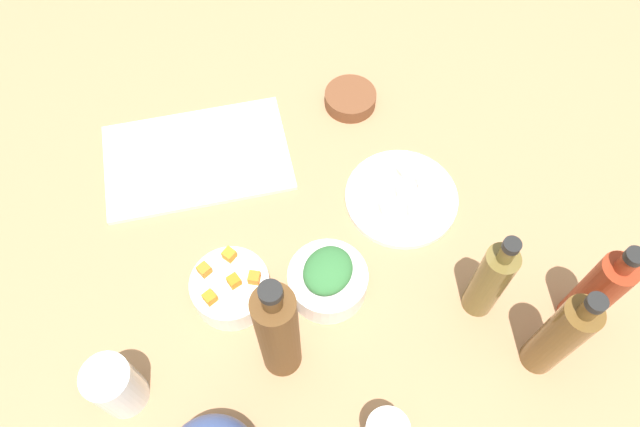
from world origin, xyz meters
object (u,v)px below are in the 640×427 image
(bowl_small_side, at_px, (350,99))
(bottle_2, at_px, (597,292))
(bottle_0, at_px, (560,336))
(bowl_greens, at_px, (328,281))
(plate_tofu, at_px, (401,198))
(bowl_carrots, at_px, (231,289))
(drinking_glass_1, at_px, (116,386))
(bottle_1, at_px, (278,333))
(bottle_3, at_px, (490,280))
(cutting_board, at_px, (197,158))

(bowl_small_side, height_order, bottle_2, bottle_2)
(bottle_2, bearing_deg, bottle_0, 31.62)
(bowl_greens, distance_m, bottle_0, 0.36)
(plate_tofu, height_order, bottle_2, bottle_2)
(bowl_carrots, height_order, drinking_glass_1, drinking_glass_1)
(bottle_0, relative_size, drinking_glass_1, 2.18)
(bowl_greens, relative_size, bowl_carrots, 1.02)
(bowl_carrots, bearing_deg, bottle_1, 116.30)
(plate_tofu, height_order, drinking_glass_1, drinking_glass_1)
(bottle_3, bearing_deg, plate_tofu, -73.26)
(bowl_carrots, relative_size, drinking_glass_1, 1.15)
(bottle_2, bearing_deg, drinking_glass_1, -2.42)
(bowl_small_side, bearing_deg, bottle_1, 64.32)
(cutting_board, relative_size, bowl_small_side, 3.37)
(plate_tofu, relative_size, bowl_greens, 1.56)
(bowl_carrots, height_order, bottle_3, bottle_3)
(plate_tofu, distance_m, bottle_3, 0.25)
(plate_tofu, height_order, bowl_carrots, bowl_carrots)
(bowl_small_side, height_order, bottle_1, bottle_1)
(bottle_3, bearing_deg, bottle_0, 119.11)
(bottle_0, relative_size, bottle_1, 0.87)
(bowl_small_side, bearing_deg, bottle_2, 115.86)
(bowl_carrots, distance_m, bottle_3, 0.41)
(cutting_board, distance_m, bowl_carrots, 0.29)
(bottle_2, xyz_separation_m, bottle_3, (0.15, -0.06, -0.01))
(bottle_3, bearing_deg, bottle_1, 3.53)
(bowl_carrots, xyz_separation_m, drinking_glass_1, (0.19, 0.13, 0.03))
(bowl_greens, relative_size, bottle_2, 0.57)
(bottle_1, distance_m, bottle_3, 0.34)
(bottle_3, bearing_deg, drinking_glass_1, 2.48)
(bottle_2, relative_size, bottle_3, 1.06)
(bowl_small_side, relative_size, bottle_1, 0.37)
(bottle_0, distance_m, bottle_1, 0.40)
(plate_tofu, distance_m, bottle_2, 0.36)
(drinking_glass_1, bearing_deg, bowl_carrots, -145.36)
(plate_tofu, xyz_separation_m, bowl_greens, (0.17, 0.14, 0.02))
(bottle_0, bearing_deg, bottle_2, -148.38)
(plate_tofu, bearing_deg, bowl_small_side, -81.39)
(bowl_greens, xyz_separation_m, bottle_3, (-0.24, 0.08, 0.07))
(bowl_carrots, distance_m, bottle_1, 0.17)
(cutting_board, bearing_deg, drinking_glass_1, 68.98)
(bowl_greens, bearing_deg, bottle_3, 161.16)
(plate_tofu, relative_size, bottle_1, 0.73)
(bowl_carrots, distance_m, bottle_0, 0.51)
(drinking_glass_1, bearing_deg, bowl_small_side, -134.57)
(bottle_2, bearing_deg, plate_tofu, -52.26)
(bowl_greens, relative_size, bottle_1, 0.47)
(plate_tofu, height_order, bottle_1, bottle_1)
(bowl_carrots, height_order, bowl_small_side, bowl_carrots)
(bottle_2, bearing_deg, bottle_3, -20.77)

